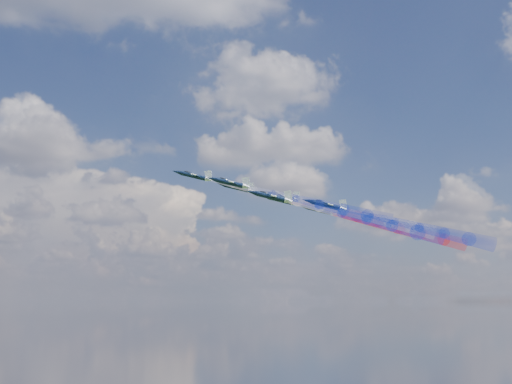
{
  "coord_description": "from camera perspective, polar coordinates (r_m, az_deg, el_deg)",
  "views": [
    {
      "loc": [
        -40.9,
        -158.17,
        145.94
      ],
      "look_at": [
        -22.15,
        -8.21,
        171.81
      ],
      "focal_mm": 45.04,
      "sensor_mm": 36.0,
      "label": 1
    }
  ],
  "objects": [
    {
      "name": "jet_rear_right",
      "position": [
        161.56,
        5.63,
        -1.6
      ],
      "size": [
        12.34,
        10.53,
        6.18
      ],
      "primitive_type": null,
      "rotation": [
        0.25,
        -0.12,
        1.33
      ],
      "color": "black"
    },
    {
      "name": "jet_center_third",
      "position": [
        153.18,
        2.28,
        -0.42
      ],
      "size": [
        12.34,
        10.53,
        6.18
      ],
      "primitive_type": null,
      "rotation": [
        0.25,
        -0.12,
        1.33
      ],
      "color": "black"
    },
    {
      "name": "trail_inner_left",
      "position": [
        142.06,
        5.68,
        -1.07
      ],
      "size": [
        31.94,
        10.37,
        11.62
      ],
      "primitive_type": null,
      "rotation": [
        0.25,
        -0.12,
        1.33
      ],
      "color": "#172CC8"
    },
    {
      "name": "jet_outer_right",
      "position": [
        170.37,
        2.18,
        -0.73
      ],
      "size": [
        12.34,
        10.53,
        6.18
      ],
      "primitive_type": null,
      "rotation": [
        0.25,
        -0.12,
        1.33
      ],
      "color": "black"
    },
    {
      "name": "trail_outer_right",
      "position": [
        169.9,
        8.93,
        -2.32
      ],
      "size": [
        31.94,
        10.37,
        11.62
      ],
      "primitive_type": null,
      "rotation": [
        0.25,
        -0.12,
        1.33
      ],
      "color": "red"
    },
    {
      "name": "trail_rear_right",
      "position": [
        162.44,
        12.72,
        -3.25
      ],
      "size": [
        31.94,
        10.37,
        11.62
      ],
      "primitive_type": null,
      "rotation": [
        0.25,
        -0.12,
        1.33
      ],
      "color": "red"
    },
    {
      "name": "jet_inner_left",
      "position": [
        143.99,
        -2.33,
        0.81
      ],
      "size": [
        12.34,
        10.53,
        6.18
      ],
      "primitive_type": null,
      "rotation": [
        0.25,
        -0.12,
        1.33
      ],
      "color": "black"
    },
    {
      "name": "jet_inner_right",
      "position": [
        163.88,
        -1.72,
        0.38
      ],
      "size": [
        12.34,
        10.53,
        6.18
      ],
      "primitive_type": null,
      "rotation": [
        0.25,
        -0.12,
        1.33
      ],
      "color": "black"
    },
    {
      "name": "jet_rear_left",
      "position": [
        142.18,
        6.29,
        -1.17
      ],
      "size": [
        12.34,
        10.53,
        6.18
      ],
      "primitive_type": null,
      "rotation": [
        0.25,
        -0.12,
        1.33
      ],
      "color": "black"
    },
    {
      "name": "jet_lead",
      "position": [
        156.25,
        -5.56,
        1.44
      ],
      "size": [
        12.34,
        10.53,
        6.18
      ],
      "primitive_type": null,
      "rotation": [
        0.25,
        -0.12,
        1.33
      ],
      "color": "black"
    },
    {
      "name": "trail_rear_left",
      "position": [
        143.43,
        14.33,
        -3.04
      ],
      "size": [
        31.94,
        10.37,
        11.62
      ],
      "primitive_type": null,
      "rotation": [
        0.25,
        -0.12,
        1.33
      ],
      "color": "#172CC8"
    },
    {
      "name": "trail_inner_right",
      "position": [
        162.01,
        5.3,
        -1.28
      ],
      "size": [
        31.94,
        10.37,
        11.62
      ],
      "primitive_type": null,
      "rotation": [
        0.25,
        -0.12,
        1.33
      ],
      "color": "red"
    },
    {
      "name": "trail_center_third",
      "position": [
        152.87,
        9.79,
        -2.18
      ],
      "size": [
        31.94,
        10.37,
        11.62
      ],
      "primitive_type": null,
      "rotation": [
        0.25,
        -0.12,
        1.33
      ],
      "color": "white"
    },
    {
      "name": "trail_outer_left",
      "position": [
        135.74,
        9.8,
        -2.42
      ],
      "size": [
        31.94,
        10.37,
        11.62
      ],
      "primitive_type": null,
      "rotation": [
        0.25,
        -0.12,
        1.33
      ],
      "color": "#172CC8"
    },
    {
      "name": "jet_outer_left",
      "position": [
        136.21,
        1.35,
        -0.43
      ],
      "size": [
        12.34,
        10.53,
        6.18
      ],
      "primitive_type": null,
      "rotation": [
        0.25,
        -0.12,
        1.33
      ],
      "color": "black"
    },
    {
      "name": "trail_lead",
      "position": [
        153.02,
        1.78,
        -0.29
      ],
      "size": [
        31.94,
        10.37,
        11.62
      ],
      "primitive_type": null,
      "rotation": [
        0.25,
        -0.12,
        1.33
      ],
      "color": "white"
    }
  ]
}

